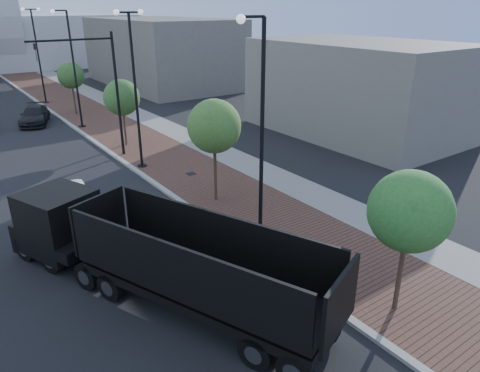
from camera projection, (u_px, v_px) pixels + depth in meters
sidewalk at (93, 110)px, 42.81m from camera, size 7.00×140.00×0.12m
concrete_strip at (120, 106)px, 44.26m from camera, size 2.40×140.00×0.13m
curb at (56, 115)px, 40.92m from camera, size 0.30×140.00×0.14m
dump_truck at (119, 249)px, 15.83m from camera, size 7.14×13.22×3.24m
white_sedan at (68, 207)px, 20.30m from camera, size 2.50×5.38×1.71m
dark_car_far at (35, 115)px, 37.80m from camera, size 3.65×5.45×1.47m
pedestrian at (210, 134)px, 31.71m from camera, size 0.79×0.68×1.83m
streetlight_1 at (259, 149)px, 17.01m from camera, size 1.44×0.56×9.21m
streetlight_2 at (135, 91)px, 25.91m from camera, size 1.72×0.56×9.28m
streetlight_3 at (74, 75)px, 35.05m from camera, size 1.44×0.56×9.21m
streetlight_4 at (38, 56)px, 43.95m from camera, size 1.72×0.56×9.28m
traffic_mast at (102, 83)px, 27.62m from camera, size 5.09×0.20×8.00m
tree_0 at (410, 211)px, 13.39m from camera, size 2.57×2.55×4.98m
tree_1 at (215, 126)px, 21.54m from camera, size 2.66×2.66×5.34m
tree_2 at (122, 98)px, 30.75m from camera, size 2.54×2.51×4.77m
tree_3 at (71, 76)px, 39.73m from camera, size 2.39×2.35×4.79m
commercial_block_ne at (161, 52)px, 55.57m from camera, size 12.00×22.00×8.00m
commercial_block_e at (357, 88)px, 34.29m from camera, size 10.00×16.00×7.00m
utility_cover_1 at (324, 250)px, 18.14m from camera, size 0.50×0.50×0.02m
utility_cover_2 at (191, 174)px, 26.41m from camera, size 0.50×0.50×0.02m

